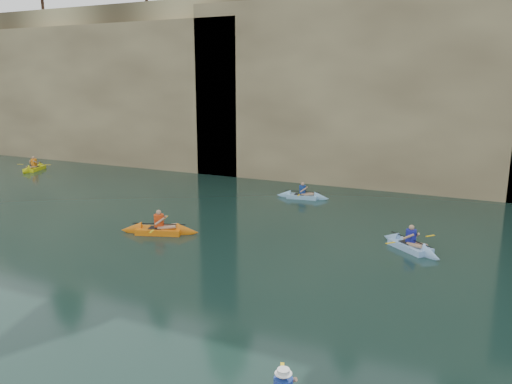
% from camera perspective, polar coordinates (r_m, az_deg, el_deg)
% --- Properties ---
extents(ground, '(160.00, 160.00, 0.00)m').
position_cam_1_polar(ground, '(12.58, -20.30, -18.68)').
color(ground, black).
rests_on(ground, ground).
extents(cliff, '(70.00, 16.00, 12.00)m').
position_cam_1_polar(cliff, '(38.11, 13.53, 11.95)').
color(cliff, tan).
rests_on(cliff, ground).
extents(cliff_slab_west, '(26.00, 2.40, 10.56)m').
position_cam_1_polar(cliff_slab_west, '(40.96, -18.12, 10.71)').
color(cliff_slab_west, tan).
rests_on(cliff_slab_west, ground).
extents(cliff_slab_center, '(24.00, 2.40, 11.40)m').
position_cam_1_polar(cliff_slab_center, '(30.46, 14.26, 11.19)').
color(cliff_slab_center, tan).
rests_on(cliff_slab_center, ground).
extents(sea_cave_west, '(4.50, 1.00, 4.00)m').
position_cam_1_polar(sea_cave_west, '(39.36, -16.30, 5.97)').
color(sea_cave_west, black).
rests_on(sea_cave_west, ground).
extents(sea_cave_center, '(3.50, 1.00, 3.20)m').
position_cam_1_polar(sea_cave_center, '(31.95, 2.99, 4.23)').
color(sea_cave_center, black).
rests_on(sea_cave_center, ground).
extents(kayaker_orange, '(3.42, 2.39, 1.28)m').
position_cam_1_polar(kayaker_orange, '(21.48, -10.98, -4.28)').
color(kayaker_orange, orange).
rests_on(kayaker_orange, ground).
extents(kayaker_ltblue_near, '(2.84, 2.51, 1.21)m').
position_cam_1_polar(kayaker_ltblue_near, '(20.08, 17.22, -5.88)').
color(kayaker_ltblue_near, '#8DB9EC').
rests_on(kayaker_ltblue_near, ground).
extents(kayaker_yellow, '(2.37, 3.16, 1.27)m').
position_cam_1_polar(kayaker_yellow, '(38.75, -23.99, 2.51)').
color(kayaker_yellow, yellow).
rests_on(kayaker_yellow, ground).
extents(kayaker_ltblue_mid, '(2.98, 2.20, 1.11)m').
position_cam_1_polar(kayaker_ltblue_mid, '(27.28, 5.33, -0.45)').
color(kayaker_ltblue_mid, '#87BCE2').
rests_on(kayaker_ltblue_mid, ground).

